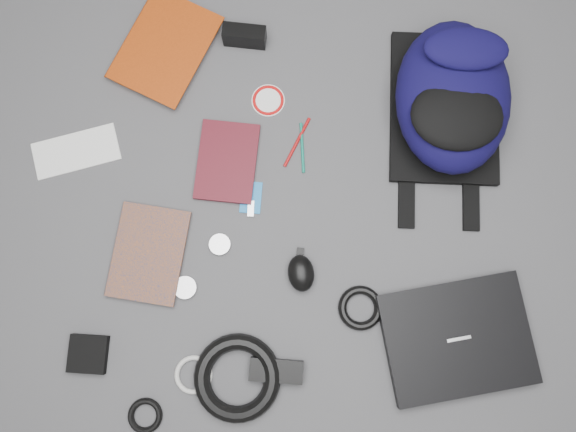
# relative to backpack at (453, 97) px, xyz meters

# --- Properties ---
(ground) EXTENTS (4.00, 4.00, 0.00)m
(ground) POSITION_rel_backpack_xyz_m (-0.38, -0.32, -0.09)
(ground) COLOR #4F4F51
(ground) RESTS_ON ground
(backpack) EXTENTS (0.32, 0.45, 0.18)m
(backpack) POSITION_rel_backpack_xyz_m (0.00, 0.00, 0.00)
(backpack) COLOR black
(backpack) RESTS_ON ground
(laptop) EXTENTS (0.41, 0.35, 0.03)m
(laptop) POSITION_rel_backpack_xyz_m (0.06, -0.58, -0.07)
(laptop) COLOR black
(laptop) RESTS_ON ground
(textbook_red) EXTENTS (0.30, 0.34, 0.03)m
(textbook_red) POSITION_rel_backpack_xyz_m (-0.84, 0.14, -0.08)
(textbook_red) COLOR #912E08
(textbook_red) RESTS_ON ground
(comic_book) EXTENTS (0.19, 0.25, 0.02)m
(comic_book) POSITION_rel_backpack_xyz_m (-0.80, -0.44, -0.08)
(comic_book) COLOR #CA600E
(comic_book) RESTS_ON ground
(envelope) EXTENTS (0.24, 0.17, 0.00)m
(envelope) POSITION_rel_backpack_xyz_m (-0.94, -0.20, -0.09)
(envelope) COLOR white
(envelope) RESTS_ON ground
(dvd_case) EXTENTS (0.15, 0.21, 0.02)m
(dvd_case) POSITION_rel_backpack_xyz_m (-0.54, -0.19, -0.08)
(dvd_case) COLOR #410C13
(dvd_case) RESTS_ON ground
(compact_camera) EXTENTS (0.11, 0.04, 0.06)m
(compact_camera) POSITION_rel_backpack_xyz_m (-0.53, 0.14, -0.06)
(compact_camera) COLOR black
(compact_camera) RESTS_ON ground
(sticker_disc) EXTENTS (0.09, 0.09, 0.00)m
(sticker_disc) POSITION_rel_backpack_xyz_m (-0.46, -0.02, -0.09)
(sticker_disc) COLOR white
(sticker_disc) RESTS_ON ground
(pen_teal) EXTENTS (0.03, 0.13, 0.01)m
(pen_teal) POSITION_rel_backpack_xyz_m (-0.36, -0.14, -0.09)
(pen_teal) COLOR #0C745C
(pen_teal) RESTS_ON ground
(pen_red) EXTENTS (0.06, 0.14, 0.01)m
(pen_red) POSITION_rel_backpack_xyz_m (-0.37, -0.12, -0.09)
(pen_red) COLOR #AD0D0E
(pen_red) RESTS_ON ground
(id_badge) EXTENTS (0.05, 0.08, 0.00)m
(id_badge) POSITION_rel_backpack_xyz_m (-0.48, -0.28, -0.09)
(id_badge) COLOR #1A76C3
(id_badge) RESTS_ON ground
(usb_black) EXTENTS (0.02, 0.05, 0.01)m
(usb_black) POSITION_rel_backpack_xyz_m (-0.34, -0.42, -0.09)
(usb_black) COLOR black
(usb_black) RESTS_ON ground
(usb_silver) EXTENTS (0.02, 0.04, 0.01)m
(usb_silver) POSITION_rel_backpack_xyz_m (-0.47, -0.31, -0.09)
(usb_silver) COLOR #AFAFB2
(usb_silver) RESTS_ON ground
(mouse) EXTENTS (0.08, 0.10, 0.05)m
(mouse) POSITION_rel_backpack_xyz_m (-0.33, -0.46, -0.07)
(mouse) COLOR black
(mouse) RESTS_ON ground
(headphone_left) EXTENTS (0.06, 0.06, 0.01)m
(headphone_left) POSITION_rel_backpack_xyz_m (-0.54, -0.40, -0.08)
(headphone_left) COLOR #A7A7A9
(headphone_left) RESTS_ON ground
(headphone_right) EXTENTS (0.06, 0.06, 0.01)m
(headphone_right) POSITION_rel_backpack_xyz_m (-0.61, -0.52, -0.08)
(headphone_right) COLOR #A3A3A5
(headphone_right) RESTS_ON ground
(cable_coil) EXTENTS (0.12, 0.12, 0.02)m
(cable_coil) POSITION_rel_backpack_xyz_m (-0.18, -0.53, -0.08)
(cable_coil) COLOR black
(cable_coil) RESTS_ON ground
(power_brick) EXTENTS (0.13, 0.06, 0.03)m
(power_brick) POSITION_rel_backpack_xyz_m (-0.37, -0.70, -0.07)
(power_brick) COLOR black
(power_brick) RESTS_ON ground
(power_cord_coil) EXTENTS (0.28, 0.28, 0.04)m
(power_cord_coil) POSITION_rel_backpack_xyz_m (-0.46, -0.72, -0.07)
(power_cord_coil) COLOR black
(power_cord_coil) RESTS_ON ground
(pouch) EXTENTS (0.09, 0.09, 0.02)m
(pouch) POSITION_rel_backpack_xyz_m (-0.83, -0.70, -0.08)
(pouch) COLOR black
(pouch) RESTS_ON ground
(earbud_coil) EXTENTS (0.09, 0.09, 0.02)m
(earbud_coil) POSITION_rel_backpack_xyz_m (-0.67, -0.83, -0.08)
(earbud_coil) COLOR black
(earbud_coil) RESTS_ON ground
(white_cable_coil) EXTENTS (0.11, 0.11, 0.01)m
(white_cable_coil) POSITION_rel_backpack_xyz_m (-0.57, -0.72, -0.08)
(white_cable_coil) COLOR silver
(white_cable_coil) RESTS_ON ground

